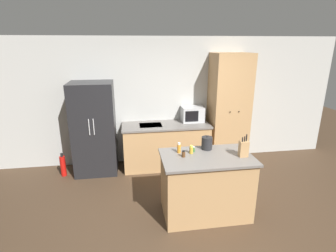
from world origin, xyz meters
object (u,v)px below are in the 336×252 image
refrigerator (94,128)px  spice_bottle_tall_dark (184,154)px  spice_bottle_green_herb (191,150)px  kettle (207,143)px  fire_extinguisher (63,166)px  pantry_cabinet (228,110)px  spice_bottle_short_red (194,149)px  knife_block (244,149)px  spice_bottle_amber_oil (179,148)px  microwave (192,114)px

refrigerator → spice_bottle_tall_dark: size_ratio=18.52×
spice_bottle_green_herb → kettle: kettle is taller
kettle → fire_extinguisher: kettle is taller
pantry_cabinet → spice_bottle_short_red: (-1.12, -1.53, -0.17)m
spice_bottle_short_red → spice_bottle_green_herb: spice_bottle_green_herb is taller
knife_block → kettle: bearing=141.5°
kettle → spice_bottle_short_red: bearing=-162.9°
spice_bottle_short_red → pantry_cabinet: bearing=53.8°
knife_block → spice_bottle_green_herb: size_ratio=2.67×
spice_bottle_tall_dark → fire_extinguisher: size_ratio=0.21×
spice_bottle_short_red → spice_bottle_amber_oil: 0.22m
spice_bottle_short_red → spice_bottle_amber_oil: (-0.22, -0.00, 0.03)m
refrigerator → kettle: refrigerator is taller
spice_bottle_green_herb → fire_extinguisher: 2.71m
microwave → kettle: size_ratio=2.06×
pantry_cabinet → microwave: size_ratio=5.13×
spice_bottle_green_herb → fire_extinguisher: size_ratio=0.26×
microwave → spice_bottle_amber_oil: size_ratio=2.85×
refrigerator → knife_block: refrigerator is taller
spice_bottle_short_red → fire_extinguisher: bearing=148.5°
spice_bottle_short_red → kettle: kettle is taller
fire_extinguisher → kettle: bearing=-27.9°
spice_bottle_tall_dark → spice_bottle_green_herb: bearing=38.3°
pantry_cabinet → fire_extinguisher: (-3.34, -0.17, -0.94)m
microwave → kettle: 1.58m
refrigerator → spice_bottle_amber_oil: (1.37, -1.49, 0.11)m
microwave → spice_bottle_short_red: size_ratio=5.48×
spice_bottle_green_herb → microwave: bearing=75.6°
spice_bottle_green_herb → fire_extinguisher: bearing=146.9°
spice_bottle_tall_dark → fire_extinguisher: (-2.04, 1.52, -0.77)m
spice_bottle_green_herb → spice_bottle_short_red: bearing=47.1°
spice_bottle_green_herb → spice_bottle_tall_dark: bearing=-141.7°
microwave → spice_bottle_amber_oil: (-0.60, -1.65, -0.05)m
microwave → spice_bottle_short_red: 1.69m
spice_bottle_green_herb → kettle: (0.27, 0.12, 0.04)m
fire_extinguisher → microwave: bearing=6.1°
spice_bottle_tall_dark → kettle: (0.41, 0.23, 0.05)m
knife_block → spice_bottle_tall_dark: (-0.84, 0.11, -0.07)m
refrigerator → spice_bottle_amber_oil: refrigerator is taller
knife_block → kettle: 0.55m
kettle → knife_block: bearing=-38.5°
pantry_cabinet → microwave: pantry_cabinet is taller
pantry_cabinet → spice_bottle_short_red: bearing=-126.2°
knife_block → fire_extinguisher: (-2.87, 1.63, -0.84)m
spice_bottle_tall_dark → spice_bottle_amber_oil: bearing=102.4°
refrigerator → spice_bottle_amber_oil: 2.03m
spice_bottle_short_red → spice_bottle_amber_oil: size_ratio=0.52×
spice_bottle_short_red → fire_extinguisher: size_ratio=0.17×
spice_bottle_amber_oil → spice_bottle_green_herb: bearing=-17.0°
knife_block → spice_bottle_tall_dark: size_ratio=3.39×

